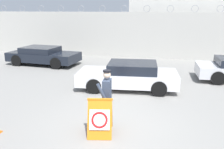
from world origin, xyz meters
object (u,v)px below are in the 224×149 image
object	(u,v)px
security_guard	(107,95)
parked_car_rear_sedan	(129,75)
parked_car_front_coupe	(43,55)
barricade_sign	(100,117)

from	to	relation	value
security_guard	parked_car_rear_sedan	world-z (taller)	security_guard
parked_car_front_coupe	parked_car_rear_sedan	world-z (taller)	parked_car_rear_sedan
parked_car_rear_sedan	security_guard	bearing A→B (deg)	83.68
security_guard	barricade_sign	bearing A→B (deg)	-10.18
parked_car_front_coupe	barricade_sign	bearing A→B (deg)	-48.40
security_guard	parked_car_rear_sedan	xyz separation A→B (m)	(0.09, 3.76, -0.37)
security_guard	parked_car_front_coupe	bearing A→B (deg)	-145.79
barricade_sign	parked_car_front_coupe	bearing A→B (deg)	115.69
barricade_sign	security_guard	xyz separation A→B (m)	(0.06, 0.58, 0.45)
parked_car_front_coupe	parked_car_rear_sedan	xyz separation A→B (m)	(6.05, -3.74, 0.01)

